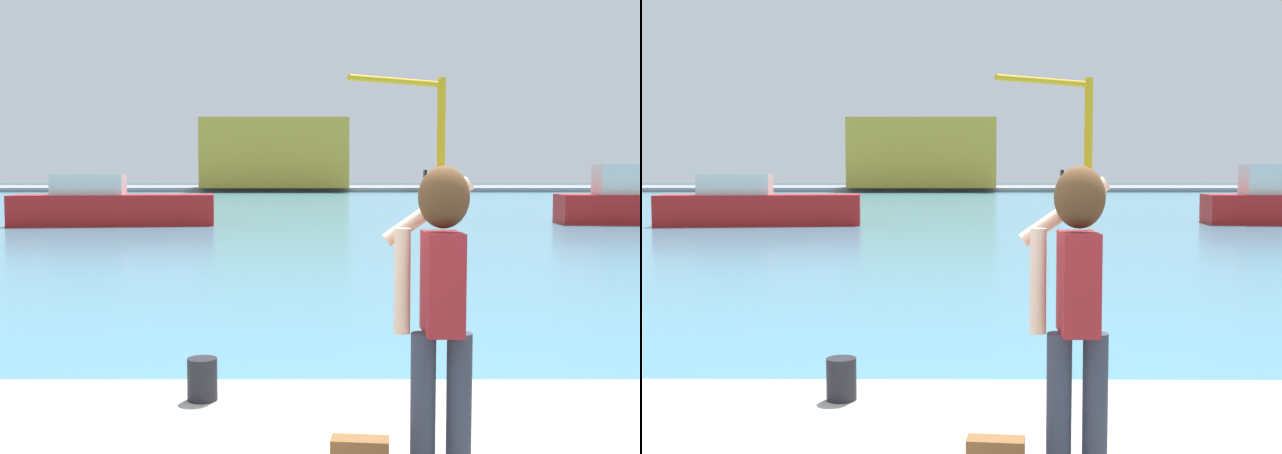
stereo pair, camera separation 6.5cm
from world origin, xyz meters
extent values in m
plane|color=#334751|center=(0.00, 50.00, 0.00)|extent=(220.00, 220.00, 0.00)
cube|color=teal|center=(0.00, 52.00, 0.01)|extent=(140.00, 100.00, 0.02)
cube|color=gray|center=(0.00, 92.00, 0.25)|extent=(140.00, 20.00, 0.49)
cylinder|color=#2D3342|center=(0.38, -0.05, 0.88)|extent=(0.14, 0.14, 0.82)
cylinder|color=#2D3342|center=(0.58, -0.05, 0.88)|extent=(0.14, 0.14, 0.82)
cube|color=maroon|center=(0.48, -0.05, 1.57)|extent=(0.20, 0.34, 0.56)
sphere|color=#E0B293|center=(0.48, -0.05, 2.03)|extent=(0.22, 0.22, 0.22)
ellipsoid|color=#472D19|center=(0.48, -0.07, 2.04)|extent=(0.28, 0.26, 0.34)
cylinder|color=#E0B293|center=(0.26, -0.05, 1.58)|extent=(0.09, 0.09, 0.58)
cylinder|color=#E0B293|center=(0.43, 0.16, 1.95)|extent=(0.52, 0.09, 0.40)
cube|color=black|center=(0.43, 0.28, 2.12)|extent=(0.01, 0.07, 0.14)
cylinder|color=black|center=(-1.07, 1.42, 0.63)|extent=(0.22, 0.22, 0.32)
cube|color=#B21919|center=(-8.67, 27.44, 0.65)|extent=(8.33, 3.32, 1.26)
cube|color=silver|center=(-9.67, 27.31, 1.71)|extent=(3.03, 2.08, 0.85)
cube|color=silver|center=(12.89, 28.31, 1.90)|extent=(2.83, 1.99, 1.27)
cube|color=gold|center=(-5.27, 86.37, 4.41)|extent=(16.61, 11.69, 7.83)
cylinder|color=yellow|center=(14.26, 87.86, 6.96)|extent=(1.00, 1.00, 12.95)
cylinder|color=yellow|center=(8.62, 84.34, 12.64)|extent=(11.64, 7.63, 0.70)
camera|label=1|loc=(-0.19, -4.24, 2.17)|focal=43.19mm
camera|label=2|loc=(-0.13, -4.24, 2.17)|focal=43.19mm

